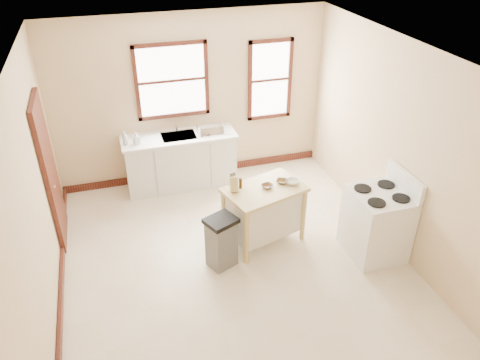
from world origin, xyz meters
name	(u,v)px	position (x,y,z in m)	size (l,w,h in m)	color
floor	(235,262)	(0.00, 0.00, 0.00)	(5.00, 5.00, 0.00)	beige
ceiling	(233,57)	(0.00, 0.00, 2.80)	(5.00, 5.00, 0.00)	white
wall_back	(192,99)	(0.00, 2.50, 1.40)	(4.50, 0.04, 2.80)	beige
wall_left	(34,203)	(-2.25, 0.00, 1.40)	(0.04, 5.00, 2.80)	beige
wall_right	(398,148)	(2.25, 0.00, 1.40)	(0.04, 5.00, 2.80)	beige
window_main	(172,81)	(-0.30, 2.48, 1.75)	(1.17, 0.06, 1.22)	#33110E
window_side	(270,80)	(1.35, 2.48, 1.60)	(0.77, 0.06, 1.37)	#33110E
door_left	(50,173)	(-2.21, 1.30, 1.05)	(0.06, 0.90, 2.10)	#33110E
baseboard_back	(196,171)	(0.00, 2.47, 0.06)	(4.50, 0.04, 0.12)	#33110E
baseboard_left	(61,293)	(-2.22, 0.00, 0.06)	(0.04, 5.00, 0.12)	#33110E
sink_counter	(181,161)	(-0.30, 2.20, 0.46)	(1.86, 0.62, 0.92)	silver
faucet	(176,125)	(-0.30, 2.38, 1.03)	(0.03, 0.03, 0.22)	silver
soap_bottle_a	(125,138)	(-1.15, 2.13, 1.03)	(0.09, 0.09, 0.22)	#B2B2B2
soap_bottle_b	(136,138)	(-0.98, 2.11, 1.02)	(0.09, 0.09, 0.20)	#B2B2B2
dish_rack	(210,130)	(0.22, 2.16, 0.97)	(0.42, 0.31, 0.10)	silver
kitchen_island	(264,215)	(0.53, 0.36, 0.43)	(1.06, 0.67, 0.87)	#D7B87E
knife_block	(234,184)	(0.12, 0.42, 0.97)	(0.10, 0.10, 0.20)	#DEAA74
pepper_grinder	(240,183)	(0.22, 0.46, 0.94)	(0.04, 0.04, 0.15)	#412611
bowl_a	(267,186)	(0.58, 0.37, 0.89)	(0.15, 0.15, 0.04)	brown
bowl_b	(282,181)	(0.81, 0.43, 0.89)	(0.16, 0.16, 0.04)	brown
bowl_c	(293,182)	(0.94, 0.36, 0.89)	(0.18, 0.18, 0.06)	silver
trash_bin	(221,242)	(-0.17, 0.02, 0.37)	(0.38, 0.32, 0.74)	#626260
gas_stove	(377,215)	(1.89, -0.32, 0.61)	(0.76, 0.77, 1.21)	white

